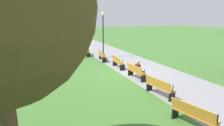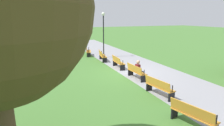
% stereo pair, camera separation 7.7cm
% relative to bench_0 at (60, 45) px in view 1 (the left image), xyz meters
% --- Properties ---
extents(ground_plane, '(120.00, 120.00, 0.00)m').
position_rel_bench_0_xyz_m(ground_plane, '(12.00, 2.87, -0.47)').
color(ground_plane, '#477A33').
extents(path_paving, '(39.57, 4.19, 0.01)m').
position_rel_bench_0_xyz_m(path_paving, '(12.00, 4.42, -0.46)').
color(path_paving, '#939399').
rests_on(path_paving, ground).
extents(bench_0, '(1.66, 1.14, 0.89)m').
position_rel_bench_0_xyz_m(bench_0, '(0.00, 0.00, 0.00)').
color(bench_0, orange).
rests_on(bench_0, ground).
extents(bench_1, '(1.68, 1.01, 0.89)m').
position_rel_bench_0_xyz_m(bench_1, '(2.53, 1.10, 0.00)').
color(bench_1, orange).
rests_on(bench_1, ground).
extents(bench_2, '(1.69, 0.87, 0.89)m').
position_rel_bench_0_xyz_m(bench_2, '(5.17, 1.93, 0.00)').
color(bench_2, orange).
rests_on(bench_2, ground).
extents(bench_3, '(1.67, 0.71, 0.89)m').
position_rel_bench_0_xyz_m(bench_3, '(7.87, 2.49, 0.00)').
color(bench_3, orange).
rests_on(bench_3, ground).
extents(bench_4, '(1.64, 0.55, 0.89)m').
position_rel_bench_0_xyz_m(bench_4, '(10.62, 2.77, 0.00)').
color(bench_4, orange).
rests_on(bench_4, ground).
extents(bench_5, '(1.64, 0.55, 0.89)m').
position_rel_bench_0_xyz_m(bench_5, '(13.38, 2.77, 0.00)').
color(bench_5, orange).
rests_on(bench_5, ground).
extents(bench_6, '(1.67, 0.71, 0.89)m').
position_rel_bench_0_xyz_m(bench_6, '(16.13, 2.49, 0.00)').
color(bench_6, orange).
rests_on(bench_6, ground).
extents(bench_7, '(1.69, 0.87, 0.89)m').
position_rel_bench_0_xyz_m(bench_7, '(18.83, 1.93, 0.00)').
color(bench_7, orange).
rests_on(bench_7, ground).
extents(person_seated, '(0.34, 0.53, 1.20)m').
position_rel_bench_0_xyz_m(person_seated, '(13.48, 2.92, 0.17)').
color(person_seated, maroon).
rests_on(person_seated, ground).
extents(lamp_post, '(0.32, 0.32, 4.21)m').
position_rel_bench_0_xyz_m(lamp_post, '(6.53, 3.11, 2.44)').
color(lamp_post, black).
rests_on(lamp_post, ground).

